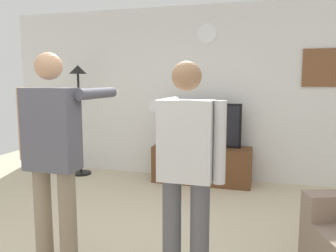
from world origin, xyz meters
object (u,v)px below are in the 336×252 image
object	(u,v)px
television	(203,125)
person_standing_nearer_lamp	(53,150)
floor_lamp	(79,97)
person_standing_nearer_couch	(186,165)
wall_clock	(207,34)
framed_picture	(328,68)
tv_stand	(202,165)

from	to	relation	value
television	person_standing_nearer_lamp	world-z (taller)	person_standing_nearer_lamp
floor_lamp	person_standing_nearer_lamp	size ratio (longest dim) A/B	1.02
person_standing_nearer_lamp	person_standing_nearer_couch	bearing A→B (deg)	2.19
television	floor_lamp	world-z (taller)	floor_lamp
wall_clock	person_standing_nearer_couch	world-z (taller)	wall_clock
wall_clock	person_standing_nearer_couch	distance (m)	3.23
framed_picture	floor_lamp	distance (m)	3.79
television	floor_lamp	distance (m)	2.06
wall_clock	person_standing_nearer_lamp	world-z (taller)	wall_clock
television	person_standing_nearer_couch	size ratio (longest dim) A/B	0.68
wall_clock	person_standing_nearer_couch	xyz separation A→B (m)	(0.37, -2.93, -1.31)
framed_picture	tv_stand	bearing A→B (deg)	-170.28
wall_clock	person_standing_nearer_couch	bearing A→B (deg)	-82.83
television	framed_picture	xyz separation A→B (m)	(1.72, 0.25, 0.84)
tv_stand	person_standing_nearer_couch	bearing A→B (deg)	-82.05
television	wall_clock	xyz separation A→B (m)	(0.00, 0.24, 1.38)
tv_stand	wall_clock	world-z (taller)	wall_clock
framed_picture	person_standing_nearer_couch	xyz separation A→B (m)	(-1.35, -2.94, -0.78)
wall_clock	framed_picture	distance (m)	1.80
wall_clock	framed_picture	size ratio (longest dim) A/B	0.44
tv_stand	television	bearing A→B (deg)	90.00
wall_clock	television	bearing A→B (deg)	-90.00
floor_lamp	person_standing_nearer_lamp	bearing A→B (deg)	-63.24
television	framed_picture	size ratio (longest dim) A/B	1.70
wall_clock	framed_picture	world-z (taller)	wall_clock
framed_picture	floor_lamp	world-z (taller)	framed_picture
tv_stand	person_standing_nearer_lamp	world-z (taller)	person_standing_nearer_lamp
wall_clock	framed_picture	xyz separation A→B (m)	(1.72, 0.00, -0.53)
person_standing_nearer_couch	tv_stand	bearing A→B (deg)	97.95
person_standing_nearer_couch	television	bearing A→B (deg)	97.81
tv_stand	floor_lamp	size ratio (longest dim) A/B	0.82
floor_lamp	person_standing_nearer_lamp	world-z (taller)	floor_lamp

